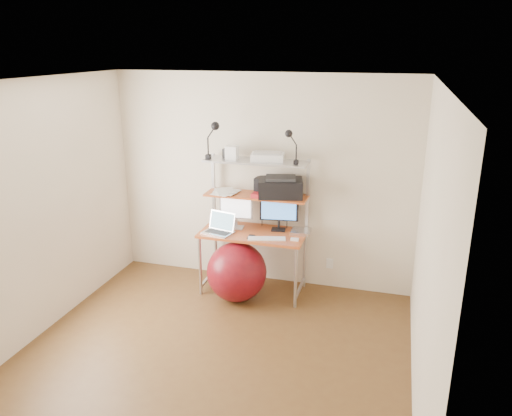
# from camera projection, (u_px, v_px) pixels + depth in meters

# --- Properties ---
(room) EXTENTS (3.60, 3.60, 3.60)m
(room) POSITION_uv_depth(u_px,v_px,m) (205.00, 234.00, 4.24)
(room) COLOR brown
(room) RESTS_ON ground
(computer_desk) EXTENTS (1.20, 0.60, 1.57)m
(computer_desk) POSITION_uv_depth(u_px,v_px,m) (255.00, 213.00, 5.70)
(computer_desk) COLOR #C76226
(computer_desk) RESTS_ON ground
(desktop) EXTENTS (1.20, 0.60, 0.00)m
(desktop) POSITION_uv_depth(u_px,v_px,m) (253.00, 232.00, 5.71)
(desktop) COLOR #C76226
(desktop) RESTS_ON computer_desk
(mid_shelf) EXTENTS (1.18, 0.34, 0.00)m
(mid_shelf) POSITION_uv_depth(u_px,v_px,m) (256.00, 195.00, 5.70)
(mid_shelf) COLOR #C76226
(mid_shelf) RESTS_ON computer_desk
(top_shelf) EXTENTS (1.18, 0.34, 0.00)m
(top_shelf) POSITION_uv_depth(u_px,v_px,m) (256.00, 160.00, 5.58)
(top_shelf) COLOR #B5B4BA
(top_shelf) RESTS_ON computer_desk
(floor) EXTENTS (3.60, 3.60, 0.00)m
(floor) POSITION_uv_depth(u_px,v_px,m) (210.00, 360.00, 4.63)
(floor) COLOR brown
(floor) RESTS_ON ground
(wall_outlet) EXTENTS (0.08, 0.01, 0.12)m
(wall_outlet) POSITION_uv_depth(u_px,v_px,m) (330.00, 264.00, 5.94)
(wall_outlet) COLOR white
(wall_outlet) RESTS_ON room
(monitor_silver) EXTENTS (0.39, 0.16, 0.43)m
(monitor_silver) POSITION_uv_depth(u_px,v_px,m) (236.00, 209.00, 5.78)
(monitor_silver) COLOR #B8B8BD
(monitor_silver) RESTS_ON desktop
(monitor_black) EXTENTS (0.44, 0.14, 0.45)m
(monitor_black) POSITION_uv_depth(u_px,v_px,m) (279.00, 212.00, 5.72)
(monitor_black) COLOR black
(monitor_black) RESTS_ON desktop
(laptop) EXTENTS (0.38, 0.34, 0.29)m
(laptop) POSITION_uv_depth(u_px,v_px,m) (220.00, 228.00, 5.70)
(laptop) COLOR silver
(laptop) RESTS_ON desktop
(keyboard) EXTENTS (0.43, 0.22, 0.01)m
(keyboard) POSITION_uv_depth(u_px,v_px,m) (267.00, 239.00, 5.50)
(keyboard) COLOR white
(keyboard) RESTS_ON desktop
(mouse) EXTENTS (0.09, 0.06, 0.02)m
(mouse) POSITION_uv_depth(u_px,v_px,m) (295.00, 239.00, 5.46)
(mouse) COLOR white
(mouse) RESTS_ON desktop
(mac_mini) EXTENTS (0.23, 0.23, 0.04)m
(mac_mini) POSITION_uv_depth(u_px,v_px,m) (301.00, 232.00, 5.67)
(mac_mini) COLOR silver
(mac_mini) RESTS_ON desktop
(phone) EXTENTS (0.07, 0.13, 0.01)m
(phone) POSITION_uv_depth(u_px,v_px,m) (251.00, 237.00, 5.55)
(phone) COLOR black
(phone) RESTS_ON desktop
(printer) EXTENTS (0.55, 0.44, 0.23)m
(printer) POSITION_uv_depth(u_px,v_px,m) (281.00, 187.00, 5.60)
(printer) COLOR black
(printer) RESTS_ON mid_shelf
(nas_cube) EXTENTS (0.15, 0.15, 0.20)m
(nas_cube) POSITION_uv_depth(u_px,v_px,m) (261.00, 186.00, 5.68)
(nas_cube) COLOR black
(nas_cube) RESTS_ON mid_shelf
(red_box) EXTENTS (0.19, 0.13, 0.05)m
(red_box) POSITION_uv_depth(u_px,v_px,m) (260.00, 195.00, 5.58)
(red_box) COLOR #B11C22
(red_box) RESTS_ON mid_shelf
(scanner) EXTENTS (0.39, 0.29, 0.10)m
(scanner) POSITION_uv_depth(u_px,v_px,m) (268.00, 157.00, 5.56)
(scanner) COLOR white
(scanner) RESTS_ON top_shelf
(box_white) EXTENTS (0.14, 0.11, 0.15)m
(box_white) POSITION_uv_depth(u_px,v_px,m) (232.00, 153.00, 5.60)
(box_white) COLOR white
(box_white) RESTS_ON top_shelf
(box_grey) EXTENTS (0.11, 0.11, 0.11)m
(box_grey) POSITION_uv_depth(u_px,v_px,m) (228.00, 153.00, 5.70)
(box_grey) COLOR #2D2D2F
(box_grey) RESTS_ON top_shelf
(clip_lamp_left) EXTENTS (0.17, 0.09, 0.43)m
(clip_lamp_left) POSITION_uv_depth(u_px,v_px,m) (214.00, 132.00, 5.52)
(clip_lamp_left) COLOR black
(clip_lamp_left) RESTS_ON top_shelf
(clip_lamp_right) EXTENTS (0.15, 0.08, 0.37)m
(clip_lamp_right) POSITION_uv_depth(u_px,v_px,m) (290.00, 139.00, 5.32)
(clip_lamp_right) COLOR black
(clip_lamp_right) RESTS_ON top_shelf
(exercise_ball) EXTENTS (0.68, 0.68, 0.68)m
(exercise_ball) POSITION_uv_depth(u_px,v_px,m) (237.00, 272.00, 5.63)
(exercise_ball) COLOR maroon
(exercise_ball) RESTS_ON floor
(paper_stack) EXTENTS (0.34, 0.38, 0.02)m
(paper_stack) POSITION_uv_depth(u_px,v_px,m) (225.00, 192.00, 5.79)
(paper_stack) COLOR white
(paper_stack) RESTS_ON mid_shelf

